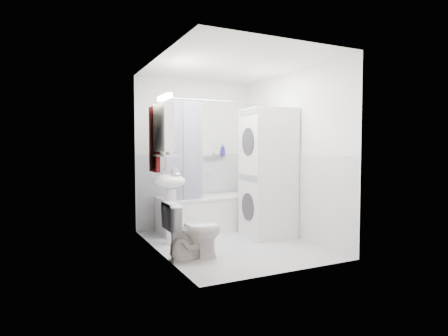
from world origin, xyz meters
name	(u,v)px	position (x,y,z in m)	size (l,w,h in m)	color
floor	(231,244)	(0.00, 0.00, 0.00)	(2.60, 2.60, 0.00)	#B4B3B8
room_walls	(232,134)	(0.00, 0.00, 1.49)	(2.60, 2.60, 2.60)	white
wainscot	(222,197)	(0.00, 0.29, 0.60)	(1.98, 2.58, 2.58)	white
door	(177,175)	(-0.95, -0.55, 1.00)	(0.05, 2.00, 2.00)	brown
bathtub	(204,212)	(-0.02, 0.92, 0.30)	(1.42, 0.67, 0.54)	white
tub_spout	(207,174)	(0.18, 1.25, 0.86)	(0.04, 0.04, 0.12)	silver
curtain_rod	(211,101)	(-0.02, 0.64, 2.00)	(0.02, 0.02, 1.60)	silver
shower_curtain	(184,151)	(-0.44, 0.64, 1.25)	(0.55, 0.02, 1.45)	#151E4A
sink	(170,192)	(-0.75, 0.34, 0.70)	(0.44, 0.37, 1.04)	white
medicine_cabinet	(164,126)	(-0.90, 0.10, 1.57)	(0.13, 0.50, 0.71)	white
shelf	(165,156)	(-0.89, 0.10, 1.20)	(0.18, 0.54, 0.03)	silver
shower_caddy	(210,157)	(0.23, 1.24, 1.15)	(0.22, 0.06, 0.02)	silver
towel	(154,138)	(-0.94, 0.41, 1.43)	(0.07, 0.37, 0.90)	#580B0C
washer_dryer	(268,173)	(0.68, 0.16, 0.93)	(0.72, 0.72, 1.86)	white
toilet	(193,231)	(-0.72, -0.42, 0.33)	(0.38, 0.68, 0.66)	white
soap_pump	(175,174)	(-0.71, 0.25, 0.95)	(0.08, 0.17, 0.08)	gray
shelf_bottle	(169,152)	(-0.89, -0.05, 1.25)	(0.07, 0.18, 0.07)	gray
shelf_cup	(162,151)	(-0.89, 0.22, 1.26)	(0.10, 0.09, 0.10)	gray
shampoo_a	(216,152)	(0.35, 1.24, 1.23)	(0.13, 0.17, 0.13)	gray
shampoo_b	(223,154)	(0.47, 1.24, 1.20)	(0.08, 0.21, 0.08)	navy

